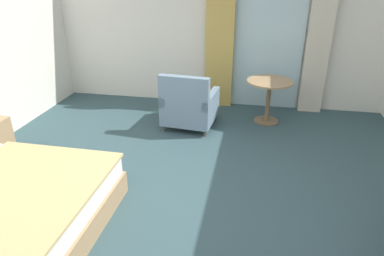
# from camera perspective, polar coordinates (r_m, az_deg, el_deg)

# --- Properties ---
(ground) EXTENTS (6.54, 6.94, 0.10)m
(ground) POSITION_cam_1_polar(r_m,az_deg,el_deg) (3.92, -2.01, -12.62)
(ground) COLOR #334C51
(wall_back) EXTENTS (6.14, 0.12, 2.87)m
(wall_back) POSITION_cam_1_polar(r_m,az_deg,el_deg) (6.34, 4.42, 16.73)
(wall_back) COLOR white
(wall_back) RESTS_ON ground
(balcony_glass_door) EXTENTS (1.21, 0.02, 2.53)m
(balcony_glass_door) POSITION_cam_1_polar(r_m,az_deg,el_deg) (6.25, 12.56, 14.51)
(balcony_glass_door) COLOR silver
(balcony_glass_door) RESTS_ON ground
(curtain_panel_left) EXTENTS (0.49, 0.10, 2.75)m
(curtain_panel_left) POSITION_cam_1_polar(r_m,az_deg,el_deg) (6.17, 4.70, 15.92)
(curtain_panel_left) COLOR tan
(curtain_panel_left) RESTS_ON ground
(curtain_panel_right) EXTENTS (0.39, 0.10, 2.75)m
(curtain_panel_right) POSITION_cam_1_polar(r_m,az_deg,el_deg) (6.21, 20.52, 14.55)
(curtain_panel_right) COLOR beige
(curtain_panel_right) RESTS_ON ground
(armchair_by_window) EXTENTS (0.85, 0.87, 0.92)m
(armchair_by_window) POSITION_cam_1_polar(r_m,az_deg,el_deg) (5.46, -0.44, 3.62)
(armchair_by_window) COLOR gray
(armchair_by_window) RESTS_ON ground
(round_cafe_table) EXTENTS (0.74, 0.74, 0.71)m
(round_cafe_table) POSITION_cam_1_polar(r_m,az_deg,el_deg) (5.72, 12.67, 5.97)
(round_cafe_table) COLOR tan
(round_cafe_table) RESTS_ON ground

